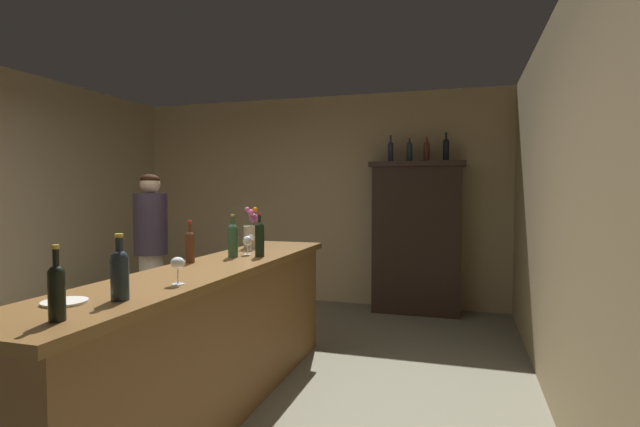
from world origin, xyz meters
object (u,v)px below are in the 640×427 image
display_cabinet (417,235)px  wine_glass_front (247,241)px  wine_bottle_syrah (233,238)px  wine_bottle_merlot (120,271)px  cheese_plate (65,302)px  display_bottle_midleft (409,151)px  wine_bottle_rose (57,289)px  wine_glass_mid (251,239)px  patron_in_navy (151,248)px  display_bottle_midright (446,149)px  bar_counter (209,340)px  wine_bottle_riesling (260,237)px  wine_glass_rear (178,264)px  display_bottle_center (427,150)px  flower_arrangement (252,233)px  wine_bottle_chardonnay (190,245)px  display_bottle_left (391,151)px

display_cabinet → wine_glass_front: 2.69m
display_cabinet → wine_bottle_syrah: 2.85m
wine_bottle_merlot → cheese_plate: bearing=-147.0°
wine_bottle_syrah → display_bottle_midleft: display_bottle_midleft is taller
wine_glass_front → wine_bottle_rose: bearing=-86.2°
wine_glass_mid → patron_in_navy: 1.37m
display_bottle_midright → patron_in_navy: (-2.77, -1.78, -1.06)m
bar_counter → wine_bottle_riesling: (0.13, 0.52, 0.63)m
wine_bottle_merlot → display_bottle_midright: display_bottle_midright is taller
wine_glass_mid → wine_glass_rear: wine_glass_rear is taller
wine_glass_front → patron_in_navy: bearing=153.4°
display_bottle_center → patron_in_navy: size_ratio=0.18×
cheese_plate → wine_bottle_syrah: bearing=89.0°
wine_bottle_riesling → wine_glass_mid: bearing=124.3°
wine_glass_front → wine_glass_mid: size_ratio=1.09×
wine_glass_mid → wine_glass_rear: 1.46m
flower_arrangement → cheese_plate: size_ratio=1.85×
wine_bottle_riesling → wine_glass_mid: (-0.23, 0.34, -0.05)m
wine_bottle_chardonnay → wine_glass_mid: 0.76m
bar_counter → wine_glass_front: (-0.00, 0.59, 0.59)m
patron_in_navy → display_bottle_left: bearing=96.3°
wine_bottle_syrah → wine_glass_front: (0.05, 0.15, -0.04)m
wine_bottle_rose → wine_glass_front: wine_bottle_rose is taller
patron_in_navy → display_cabinet: bearing=92.3°
wine_bottle_chardonnay → display_bottle_midleft: display_bottle_midleft is taller
wine_bottle_syrah → wine_bottle_rose: bearing=-84.4°
wine_glass_front → display_bottle_midright: display_bottle_midright is taller
display_cabinet → wine_bottle_riesling: (-0.92, -2.55, 0.18)m
wine_bottle_merlot → wine_glass_mid: 1.83m
wine_bottle_chardonnay → display_bottle_midright: 3.46m
cheese_plate → wine_glass_front: bearing=87.5°
bar_counter → display_bottle_left: 3.47m
wine_bottle_rose → flower_arrangement: (-0.28, 2.32, 0.01)m
wine_bottle_chardonnay → wine_glass_mid: wine_bottle_chardonnay is taller
display_bottle_midright → cheese_plate: bearing=-109.3°
wine_bottle_syrah → wine_glass_front: wine_bottle_syrah is taller
wine_bottle_chardonnay → display_bottle_left: bearing=72.7°
wine_glass_front → bar_counter: bearing=-89.6°
wine_bottle_rose → wine_bottle_merlot: size_ratio=0.96×
display_cabinet → wine_glass_mid: (-1.15, -2.21, 0.13)m
wine_bottle_syrah → cheese_plate: wine_bottle_syrah is taller
bar_counter → display_bottle_midright: display_bottle_midright is taller
wine_bottle_rose → display_bottle_midleft: 4.54m
wine_glass_mid → patron_in_navy: size_ratio=0.08×
wine_glass_front → display_bottle_midleft: (0.95, 2.47, 0.87)m
cheese_plate → flower_arrangement: bearing=92.2°
flower_arrangement → cheese_plate: bearing=-87.8°
bar_counter → display_cabinet: (1.05, 3.06, 0.45)m
display_cabinet → wine_bottle_chardonnay: bearing=-112.9°
wine_glass_mid → display_bottle_left: size_ratio=0.41×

